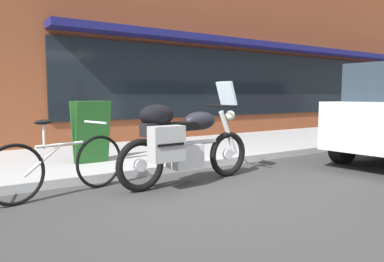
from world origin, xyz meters
TOP-DOWN VIEW (x-y plane):
  - ground_plane at (0.00, 0.00)m, footprint 80.00×80.00m
  - storefront_building at (5.92, 4.61)m, footprint 19.84×0.90m
  - sidewalk_curb at (9.00, 2.87)m, footprint 30.00×3.18m
  - touring_motorcycle at (-0.18, 0.53)m, footprint 2.15×0.73m
  - parked_bicycle at (-1.68, 0.90)m, footprint 1.73×0.59m
  - sandwich_board_sign at (-0.86, 2.22)m, footprint 0.55×0.42m

SIDE VIEW (x-z plane):
  - ground_plane at x=0.00m, z-range 0.00..0.00m
  - sidewalk_curb at x=9.00m, z-range 0.00..0.12m
  - parked_bicycle at x=-1.68m, z-range -0.09..0.85m
  - touring_motorcycle at x=-0.18m, z-range -0.09..1.32m
  - sandwich_board_sign at x=-0.86m, z-range 0.13..1.12m
  - storefront_building at x=5.92m, z-range -0.06..5.90m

